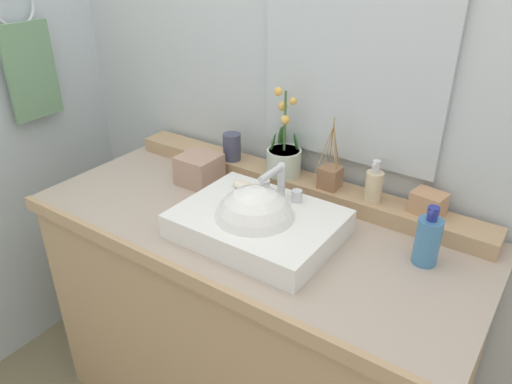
{
  "coord_description": "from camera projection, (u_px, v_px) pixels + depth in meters",
  "views": [
    {
      "loc": [
        0.74,
        -1.05,
        1.65
      ],
      "look_at": [
        0.02,
        -0.02,
        0.98
      ],
      "focal_mm": 34.36,
      "sensor_mm": 36.0,
      "label": 1
    }
  ],
  "objects": [
    {
      "name": "reed_diffuser",
      "position": [
        330.0,
        176.0,
        1.56
      ],
      "size": [
        0.07,
        0.09,
        0.24
      ],
      "color": "#966948",
      "rests_on": "back_ledge"
    },
    {
      "name": "tumbler_cup",
      "position": [
        232.0,
        147.0,
        1.74
      ],
      "size": [
        0.06,
        0.06,
        0.1
      ],
      "primitive_type": "cylinder",
      "color": "#42445D",
      "rests_on": "back_ledge"
    },
    {
      "name": "lotion_bottle",
      "position": [
        428.0,
        240.0,
        1.28
      ],
      "size": [
        0.07,
        0.07,
        0.17
      ],
      "color": "teal",
      "rests_on": "vanity_cabinet"
    },
    {
      "name": "soap_bar",
      "position": [
        243.0,
        185.0,
        1.52
      ],
      "size": [
        0.07,
        0.04,
        0.02
      ],
      "primitive_type": "ellipsoid",
      "color": "silver",
      "rests_on": "sink_basin"
    },
    {
      "name": "soap_dispenser",
      "position": [
        374.0,
        185.0,
        1.47
      ],
      "size": [
        0.05,
        0.05,
        0.13
      ],
      "color": "beige",
      "rests_on": "back_ledge"
    },
    {
      "name": "back_ledge",
      "position": [
        294.0,
        182.0,
        1.66
      ],
      "size": [
        1.32,
        0.11,
        0.05
      ],
      "primitive_type": "cube",
      "color": "tan",
      "rests_on": "vanity_cabinet"
    },
    {
      "name": "sink_basin",
      "position": [
        256.0,
        225.0,
        1.4
      ],
      "size": [
        0.45,
        0.35,
        0.27
      ],
      "color": "white",
      "rests_on": "vanity_cabinet"
    },
    {
      "name": "wall_back",
      "position": [
        325.0,
        64.0,
        1.62
      ],
      "size": [
        2.89,
        0.2,
        2.52
      ],
      "primitive_type": "cube",
      "color": "silver",
      "rests_on": "ground"
    },
    {
      "name": "tissue_box",
      "position": [
        199.0,
        169.0,
        1.7
      ],
      "size": [
        0.13,
        0.13,
        0.1
      ],
      "primitive_type": "cube",
      "rotation": [
        0.0,
        0.0,
        0.01
      ],
      "color": "tan",
      "rests_on": "vanity_cabinet"
    },
    {
      "name": "mirror",
      "position": [
        352.0,
        65.0,
        1.45
      ],
      "size": [
        0.59,
        0.02,
        0.6
      ],
      "primitive_type": "cube",
      "color": "silver"
    },
    {
      "name": "potted_plant",
      "position": [
        284.0,
        156.0,
        1.64
      ],
      "size": [
        0.12,
        0.12,
        0.3
      ],
      "color": "silver",
      "rests_on": "back_ledge"
    },
    {
      "name": "vanity_cabinet",
      "position": [
        253.0,
        326.0,
        1.7
      ],
      "size": [
        1.4,
        0.63,
        0.87
      ],
      "color": "tan",
      "rests_on": "ground"
    },
    {
      "name": "trinket_box",
      "position": [
        428.0,
        203.0,
        1.42
      ],
      "size": [
        0.1,
        0.09,
        0.07
      ],
      "primitive_type": "cube",
      "rotation": [
        0.0,
        0.0,
        -0.16
      ],
      "color": "tan",
      "rests_on": "back_ledge"
    },
    {
      "name": "hand_towel",
      "position": [
        31.0,
        72.0,
        1.83
      ],
      "size": [
        0.02,
        0.2,
        0.36
      ],
      "primitive_type": "cube",
      "color": "#67926B"
    },
    {
      "name": "towel_ring",
      "position": [
        14.0,
        5.0,
        1.73
      ],
      "size": [
        0.01,
        0.16,
        0.16
      ],
      "primitive_type": "torus",
      "rotation": [
        0.0,
        1.57,
        0.0
      ],
      "color": "silver"
    }
  ]
}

